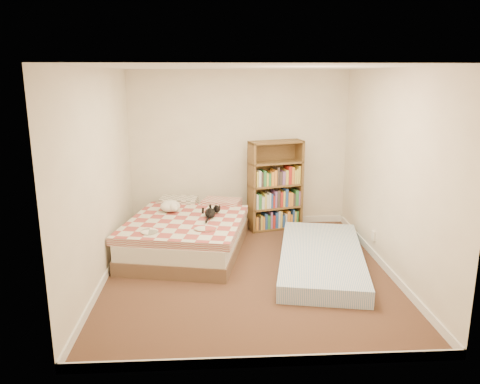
{
  "coord_description": "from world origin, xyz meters",
  "views": [
    {
      "loc": [
        -0.42,
        -5.48,
        2.41
      ],
      "look_at": [
        -0.08,
        0.3,
        0.96
      ],
      "focal_mm": 35.0,
      "sensor_mm": 36.0,
      "label": 1
    }
  ],
  "objects": [
    {
      "name": "bed",
      "position": [
        -0.79,
        0.83,
        0.25
      ],
      "size": [
        1.83,
        2.31,
        0.55
      ],
      "rotation": [
        0.0,
        0.0,
        -0.2
      ],
      "color": "brown",
      "rests_on": "room"
    },
    {
      "name": "white_dog",
      "position": [
        -1.04,
        1.06,
        0.57
      ],
      "size": [
        0.37,
        0.39,
        0.16
      ],
      "rotation": [
        0.0,
        0.0,
        -0.28
      ],
      "color": "white",
      "rests_on": "bed"
    },
    {
      "name": "bookshelf",
      "position": [
        0.56,
        1.72,
        0.53
      ],
      "size": [
        0.93,
        0.52,
        1.42
      ],
      "rotation": [
        0.0,
        0.0,
        0.28
      ],
      "color": "#50321B",
      "rests_on": "room"
    },
    {
      "name": "floor_mattress",
      "position": [
        0.97,
        0.14,
        0.1
      ],
      "size": [
        1.46,
        2.46,
        0.21
      ],
      "primitive_type": "cube",
      "rotation": [
        0.0,
        0.0,
        -0.2
      ],
      "color": "#7FA7D4",
      "rests_on": "room"
    },
    {
      "name": "room",
      "position": [
        0.0,
        0.0,
        1.2
      ],
      "size": [
        3.51,
        4.01,
        2.51
      ],
      "color": "#472A1E",
      "rests_on": "ground"
    },
    {
      "name": "black_cat",
      "position": [
        -0.47,
        0.8,
        0.55
      ],
      "size": [
        0.3,
        0.56,
        0.13
      ],
      "rotation": [
        0.0,
        0.0,
        -0.55
      ],
      "color": "black",
      "rests_on": "bed"
    }
  ]
}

